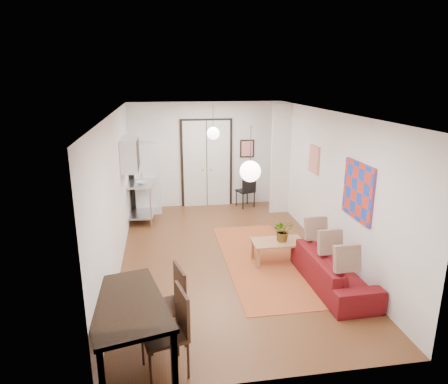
{
  "coord_description": "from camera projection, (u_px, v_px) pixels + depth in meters",
  "views": [
    {
      "loc": [
        -1.23,
        -7.38,
        3.54
      ],
      "look_at": [
        0.01,
        0.43,
        1.25
      ],
      "focal_mm": 32.0,
      "sensor_mm": 36.0,
      "label": 1
    }
  ],
  "objects": [
    {
      "name": "painting_popart",
      "position": [
        358.0,
        191.0,
        6.84
      ],
      "size": [
        0.05,
        1.0,
        1.0
      ],
      "primitive_type": "cube",
      "color": "red",
      "rests_on": "wall_right"
    },
    {
      "name": "wall_cabinet",
      "position": [
        130.0,
        154.0,
        8.78
      ],
      "size": [
        0.35,
        1.0,
        0.7
      ],
      "primitive_type": "cube",
      "color": "white",
      "rests_on": "wall_left"
    },
    {
      "name": "poster_back",
      "position": [
        247.0,
        149.0,
        11.19
      ],
      "size": [
        0.4,
        0.03,
        0.5
      ],
      "primitive_type": "cube",
      "color": "red",
      "rests_on": "wall_back"
    },
    {
      "name": "wall_front",
      "position": [
        278.0,
        271.0,
        4.45
      ],
      "size": [
        4.2,
        0.02,
        2.9
      ],
      "primitive_type": "cube",
      "color": "white",
      "rests_on": "floor"
    },
    {
      "name": "fridge",
      "position": [
        146.0,
        178.0,
        10.65
      ],
      "size": [
        0.75,
        0.75,
        1.88
      ],
      "primitive_type": "cube",
      "rotation": [
        0.0,
        0.0,
        0.14
      ],
      "color": "silver",
      "rests_on": "floor"
    },
    {
      "name": "double_doors",
      "position": [
        207.0,
        164.0,
        11.12
      ],
      "size": [
        1.44,
        0.06,
        2.5
      ],
      "primitive_type": "cube",
      "color": "silver",
      "rests_on": "wall_back"
    },
    {
      "name": "pendant_front",
      "position": [
        250.0,
        171.0,
        5.65
      ],
      "size": [
        0.3,
        0.3,
        0.8
      ],
      "color": "white",
      "rests_on": "ceiling"
    },
    {
      "name": "stub_partition",
      "position": [
        281.0,
        160.0,
        10.47
      ],
      "size": [
        0.5,
        0.1,
        2.9
      ],
      "primitive_type": "cube",
      "color": "white",
      "rests_on": "floor"
    },
    {
      "name": "soap_bottle",
      "position": [
        142.0,
        174.0,
        10.28
      ],
      "size": [
        0.12,
        0.13,
        0.21
      ],
      "primitive_type": "imported",
      "rotation": [
        0.0,
        0.0,
        -0.38
      ],
      "color": "teal",
      "rests_on": "kitchen_counter"
    },
    {
      "name": "floor",
      "position": [
        227.0,
        256.0,
        8.17
      ],
      "size": [
        7.0,
        7.0,
        0.0
      ],
      "primitive_type": "plane",
      "color": "brown",
      "rests_on": "ground"
    },
    {
      "name": "kilim_rug",
      "position": [
        261.0,
        260.0,
        7.97
      ],
      "size": [
        1.43,
        3.79,
        0.01
      ],
      "primitive_type": "cube",
      "rotation": [
        0.0,
        0.0,
        0.0
      ],
      "color": "#B6542D",
      "rests_on": "floor"
    },
    {
      "name": "ceiling",
      "position": [
        227.0,
        113.0,
        7.36
      ],
      "size": [
        4.2,
        7.0,
        0.02
      ],
      "primitive_type": "cube",
      "color": "white",
      "rests_on": "wall_back"
    },
    {
      "name": "dining_table",
      "position": [
        126.0,
        309.0,
        4.93
      ],
      "size": [
        1.26,
        1.76,
        0.88
      ],
      "rotation": [
        0.0,
        0.0,
        0.24
      ],
      "color": "black",
      "rests_on": "floor"
    },
    {
      "name": "dining_chair_far",
      "position": [
        164.0,
        322.0,
        4.92
      ],
      "size": [
        0.62,
        0.79,
        1.08
      ],
      "rotation": [
        0.0,
        0.0,
        -1.33
      ],
      "color": "#321C10",
      "rests_on": "floor"
    },
    {
      "name": "painting_abstract",
      "position": [
        314.0,
        159.0,
        8.74
      ],
      "size": [
        0.05,
        0.5,
        0.6
      ],
      "primitive_type": "cube",
      "color": "#ECE3C4",
      "rests_on": "wall_right"
    },
    {
      "name": "potted_plant",
      "position": [
        283.0,
        230.0,
        7.77
      ],
      "size": [
        0.34,
        0.39,
        0.43
      ],
      "primitive_type": "imported",
      "rotation": [
        0.0,
        0.0,
        0.01
      ],
      "color": "#2C632E",
      "rests_on": "coffee_table"
    },
    {
      "name": "wall_left",
      "position": [
        116.0,
        193.0,
        7.45
      ],
      "size": [
        0.02,
        7.0,
        2.9
      ],
      "primitive_type": "cube",
      "color": "white",
      "rests_on": "floor"
    },
    {
      "name": "dining_chair_near",
      "position": [
        163.0,
        297.0,
        5.48
      ],
      "size": [
        0.62,
        0.79,
        1.08
      ],
      "rotation": [
        0.0,
        0.0,
        -1.33
      ],
      "color": "#321C10",
      "rests_on": "floor"
    },
    {
      "name": "pendant_back",
      "position": [
        213.0,
        133.0,
        9.44
      ],
      "size": [
        0.3,
        0.3,
        0.8
      ],
      "color": "white",
      "rests_on": "ceiling"
    },
    {
      "name": "print_left",
      "position": [
        125.0,
        148.0,
        9.21
      ],
      "size": [
        0.03,
        0.44,
        0.54
      ],
      "primitive_type": "cube",
      "color": "#90613C",
      "rests_on": "wall_left"
    },
    {
      "name": "black_side_chair",
      "position": [
        245.0,
        187.0,
        11.25
      ],
      "size": [
        0.55,
        0.56,
        0.94
      ],
      "rotation": [
        0.0,
        0.0,
        3.48
      ],
      "color": "black",
      "rests_on": "floor"
    },
    {
      "name": "kitchen_counter",
      "position": [
        143.0,
        194.0,
        10.17
      ],
      "size": [
        0.84,
        1.4,
        1.01
      ],
      "rotation": [
        0.0,
        0.0,
        -0.14
      ],
      "color": "#B6B9BB",
      "rests_on": "floor"
    },
    {
      "name": "coffee_table",
      "position": [
        278.0,
        244.0,
        7.83
      ],
      "size": [
        1.01,
        0.57,
        0.44
      ],
      "rotation": [
        0.0,
        0.0,
        0.01
      ],
      "color": "#AF7B53",
      "rests_on": "floor"
    },
    {
      "name": "wall_right",
      "position": [
        329.0,
        184.0,
        8.08
      ],
      "size": [
        0.02,
        7.0,
        2.9
      ],
      "primitive_type": "cube",
      "color": "white",
      "rests_on": "floor"
    },
    {
      "name": "wall_back",
      "position": [
        206.0,
        155.0,
        11.09
      ],
      "size": [
        4.2,
        0.02,
        2.9
      ],
      "primitive_type": "cube",
      "color": "white",
      "rests_on": "floor"
    },
    {
      "name": "sofa",
      "position": [
        333.0,
        270.0,
        6.94
      ],
      "size": [
        0.87,
        2.08,
        0.6
      ],
      "primitive_type": "imported",
      "rotation": [
        0.0,
        0.0,
        1.6
      ],
      "color": "maroon",
      "rests_on": "floor"
    },
    {
      "name": "bowl",
      "position": [
        141.0,
        183.0,
        9.78
      ],
      "size": [
        0.31,
        0.31,
        0.06
      ],
      "primitive_type": "imported",
      "rotation": [
        0.0,
        0.0,
        -0.38
      ],
      "color": "beige",
      "rests_on": "kitchen_counter"
    }
  ]
}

